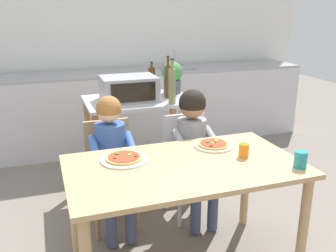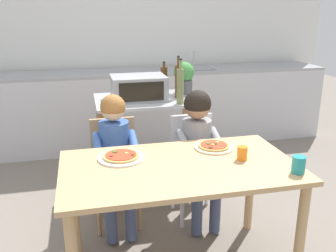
# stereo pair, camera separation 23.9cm
# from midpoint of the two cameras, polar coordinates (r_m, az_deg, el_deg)

# --- Properties ---
(ground_plane) EXTENTS (11.03, 11.03, 0.00)m
(ground_plane) POSITION_cam_midpoint_polar(r_m,az_deg,el_deg) (3.52, -1.06, -9.95)
(ground_plane) COLOR slate
(back_wall_tiled) EXTENTS (5.43, 0.12, 2.70)m
(back_wall_tiled) POSITION_cam_midpoint_polar(r_m,az_deg,el_deg) (4.82, -5.62, 14.24)
(back_wall_tiled) COLOR white
(back_wall_tiled) RESTS_ON ground
(kitchen_counter) EXTENTS (4.89, 0.60, 1.11)m
(kitchen_counter) POSITION_cam_midpoint_polar(r_m,az_deg,el_deg) (4.56, -4.56, 2.68)
(kitchen_counter) COLOR silver
(kitchen_counter) RESTS_ON ground
(kitchen_island_cart) EXTENTS (0.92, 0.63, 0.87)m
(kitchen_island_cart) POSITION_cam_midpoint_polar(r_m,az_deg,el_deg) (3.34, -0.92, -0.66)
(kitchen_island_cart) COLOR #B7BABF
(kitchen_island_cart) RESTS_ON ground
(toaster_oven) EXTENTS (0.46, 0.34, 0.21)m
(toaster_oven) POSITION_cam_midpoint_polar(r_m,az_deg,el_deg) (3.20, -2.39, 5.83)
(toaster_oven) COLOR #999BA0
(toaster_oven) RESTS_ON kitchen_island_cart
(bottle_brown_beer) EXTENTS (0.06, 0.06, 0.37)m
(bottle_brown_beer) POSITION_cam_midpoint_polar(r_m,az_deg,el_deg) (3.27, 3.69, 6.87)
(bottle_brown_beer) COLOR #4C2D14
(bottle_brown_beer) RESTS_ON kitchen_island_cart
(bottle_clear_vinegar) EXTENTS (0.06, 0.06, 0.28)m
(bottle_clear_vinegar) POSITION_cam_midpoint_polar(r_m,az_deg,el_deg) (3.53, 1.35, 7.20)
(bottle_clear_vinegar) COLOR #4C2D14
(bottle_clear_vinegar) RESTS_ON kitchen_island_cart
(bottle_dark_olive_oil) EXTENTS (0.06, 0.06, 0.37)m
(bottle_dark_olive_oil) POSITION_cam_midpoint_polar(r_m,az_deg,el_deg) (3.05, 4.13, 6.15)
(bottle_dark_olive_oil) COLOR olive
(bottle_dark_olive_oil) RESTS_ON kitchen_island_cart
(potted_herb_plant) EXTENTS (0.19, 0.19, 0.29)m
(potted_herb_plant) POSITION_cam_midpoint_polar(r_m,az_deg,el_deg) (3.44, 4.45, 7.49)
(potted_herb_plant) COLOR #4C4C51
(potted_herb_plant) RESTS_ON kitchen_island_cart
(dining_table) EXTENTS (1.40, 0.79, 0.74)m
(dining_table) POSITION_cam_midpoint_polar(r_m,az_deg,el_deg) (2.28, 4.78, -8.30)
(dining_table) COLOR tan
(dining_table) RESTS_ON ground
(dining_chair_left) EXTENTS (0.36, 0.36, 0.81)m
(dining_chair_left) POSITION_cam_midpoint_polar(r_m,az_deg,el_deg) (2.90, -5.79, -5.81)
(dining_chair_left) COLOR tan
(dining_chair_left) RESTS_ON ground
(dining_chair_right) EXTENTS (0.36, 0.36, 0.81)m
(dining_chair_right) POSITION_cam_midpoint_polar(r_m,az_deg,el_deg) (3.00, 6.24, -5.04)
(dining_chair_right) COLOR silver
(dining_chair_right) RESTS_ON ground
(child_in_blue_striped_shirt) EXTENTS (0.32, 0.42, 1.02)m
(child_in_blue_striped_shirt) POSITION_cam_midpoint_polar(r_m,az_deg,el_deg) (2.72, -5.56, -3.45)
(child_in_blue_striped_shirt) COLOR #424C6B
(child_in_blue_striped_shirt) RESTS_ON ground
(child_in_grey_shirt) EXTENTS (0.32, 0.42, 1.03)m
(child_in_grey_shirt) POSITION_cam_midpoint_polar(r_m,az_deg,el_deg) (2.82, 7.16, -2.15)
(child_in_grey_shirt) COLOR #424C6B
(child_in_grey_shirt) RESTS_ON ground
(pizza_plate_white) EXTENTS (0.29, 0.29, 0.03)m
(pizza_plate_white) POSITION_cam_midpoint_polar(r_m,az_deg,el_deg) (2.32, -4.27, -4.76)
(pizza_plate_white) COLOR white
(pizza_plate_white) RESTS_ON dining_table
(pizza_plate_cream) EXTENTS (0.26, 0.26, 0.03)m
(pizza_plate_cream) POSITION_cam_midpoint_polar(r_m,az_deg,el_deg) (2.52, 9.74, -3.15)
(pizza_plate_cream) COLOR beige
(pizza_plate_cream) RESTS_ON dining_table
(drinking_cup_teal) EXTENTS (0.08, 0.08, 0.10)m
(drinking_cup_teal) POSITION_cam_midpoint_polar(r_m,az_deg,el_deg) (2.28, 22.20, -5.55)
(drinking_cup_teal) COLOR teal
(drinking_cup_teal) RESTS_ON dining_table
(drinking_cup_orange) EXTENTS (0.06, 0.06, 0.09)m
(drinking_cup_orange) POSITION_cam_midpoint_polar(r_m,az_deg,el_deg) (2.36, 14.13, -4.10)
(drinking_cup_orange) COLOR orange
(drinking_cup_orange) RESTS_ON dining_table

